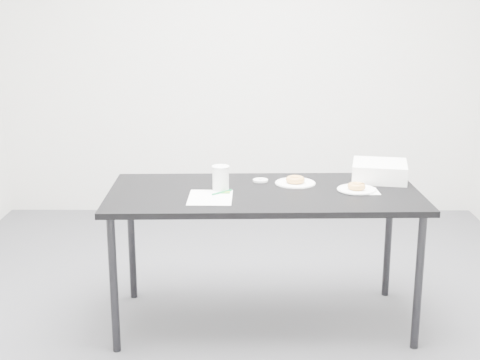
{
  "coord_description": "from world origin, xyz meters",
  "views": [
    {
      "loc": [
        0.03,
        -3.58,
        1.74
      ],
      "look_at": [
        0.01,
        0.02,
        0.79
      ],
      "focal_mm": 50.0,
      "sensor_mm": 36.0,
      "label": 1
    }
  ],
  "objects_px": {
    "plate_far": "(295,183)",
    "bakery_box": "(380,171)",
    "table": "(264,201)",
    "coffee_cup": "(221,178)",
    "scorecard": "(210,197)",
    "donut_near": "(357,186)",
    "donut_far": "(295,180)",
    "pen": "(222,192)",
    "plate_near": "(357,190)"
  },
  "relations": [
    {
      "from": "donut_far",
      "to": "table",
      "type": "bearing_deg",
      "value": -139.8
    },
    {
      "from": "plate_near",
      "to": "plate_far",
      "type": "height_order",
      "value": "plate_near"
    },
    {
      "from": "plate_near",
      "to": "plate_far",
      "type": "xyz_separation_m",
      "value": [
        -0.32,
        0.14,
        -0.0
      ]
    },
    {
      "from": "scorecard",
      "to": "donut_near",
      "type": "relative_size",
      "value": 2.92
    },
    {
      "from": "plate_near",
      "to": "coffee_cup",
      "type": "height_order",
      "value": "coffee_cup"
    },
    {
      "from": "table",
      "to": "scorecard",
      "type": "bearing_deg",
      "value": -156.71
    },
    {
      "from": "scorecard",
      "to": "plate_far",
      "type": "distance_m",
      "value": 0.54
    },
    {
      "from": "scorecard",
      "to": "plate_far",
      "type": "xyz_separation_m",
      "value": [
        0.46,
        0.28,
        0.0
      ]
    },
    {
      "from": "plate_near",
      "to": "plate_far",
      "type": "distance_m",
      "value": 0.35
    },
    {
      "from": "plate_near",
      "to": "coffee_cup",
      "type": "relative_size",
      "value": 1.57
    },
    {
      "from": "donut_near",
      "to": "bakery_box",
      "type": "distance_m",
      "value": 0.29
    },
    {
      "from": "scorecard",
      "to": "bakery_box",
      "type": "height_order",
      "value": "bakery_box"
    },
    {
      "from": "plate_near",
      "to": "donut_near",
      "type": "distance_m",
      "value": 0.02
    },
    {
      "from": "table",
      "to": "scorecard",
      "type": "height_order",
      "value": "scorecard"
    },
    {
      "from": "scorecard",
      "to": "plate_near",
      "type": "xyz_separation_m",
      "value": [
        0.79,
        0.14,
        0.0
      ]
    },
    {
      "from": "pen",
      "to": "plate_near",
      "type": "xyz_separation_m",
      "value": [
        0.73,
        0.06,
        -0.0
      ]
    },
    {
      "from": "plate_near",
      "to": "coffee_cup",
      "type": "distance_m",
      "value": 0.74
    },
    {
      "from": "donut_near",
      "to": "donut_far",
      "type": "height_order",
      "value": "same"
    },
    {
      "from": "donut_near",
      "to": "scorecard",
      "type": "bearing_deg",
      "value": -169.77
    },
    {
      "from": "plate_far",
      "to": "bakery_box",
      "type": "distance_m",
      "value": 0.5
    },
    {
      "from": "scorecard",
      "to": "coffee_cup",
      "type": "relative_size",
      "value": 2.15
    },
    {
      "from": "pen",
      "to": "plate_near",
      "type": "distance_m",
      "value": 0.73
    },
    {
      "from": "table",
      "to": "donut_near",
      "type": "height_order",
      "value": "donut_near"
    },
    {
      "from": "donut_near",
      "to": "plate_far",
      "type": "distance_m",
      "value": 0.35
    },
    {
      "from": "pen",
      "to": "plate_far",
      "type": "relative_size",
      "value": 0.59
    },
    {
      "from": "coffee_cup",
      "to": "bakery_box",
      "type": "relative_size",
      "value": 0.44
    },
    {
      "from": "table",
      "to": "coffee_cup",
      "type": "height_order",
      "value": "coffee_cup"
    },
    {
      "from": "table",
      "to": "scorecard",
      "type": "xyz_separation_m",
      "value": [
        -0.28,
        -0.13,
        0.06
      ]
    },
    {
      "from": "bakery_box",
      "to": "plate_far",
      "type": "bearing_deg",
      "value": -157.88
    },
    {
      "from": "coffee_cup",
      "to": "scorecard",
      "type": "bearing_deg",
      "value": -108.1
    },
    {
      "from": "table",
      "to": "bakery_box",
      "type": "relative_size",
      "value": 5.61
    },
    {
      "from": "plate_near",
      "to": "plate_far",
      "type": "bearing_deg",
      "value": 156.27
    },
    {
      "from": "donut_far",
      "to": "donut_near",
      "type": "bearing_deg",
      "value": -23.73
    },
    {
      "from": "donut_near",
      "to": "plate_near",
      "type": "bearing_deg",
      "value": 90.0
    },
    {
      "from": "scorecard",
      "to": "plate_far",
      "type": "bearing_deg",
      "value": 32.21
    },
    {
      "from": "donut_near",
      "to": "plate_far",
      "type": "height_order",
      "value": "donut_near"
    },
    {
      "from": "plate_near",
      "to": "donut_near",
      "type": "height_order",
      "value": "donut_near"
    },
    {
      "from": "plate_near",
      "to": "bakery_box",
      "type": "xyz_separation_m",
      "value": [
        0.17,
        0.24,
        0.04
      ]
    },
    {
      "from": "table",
      "to": "donut_far",
      "type": "height_order",
      "value": "donut_far"
    },
    {
      "from": "donut_near",
      "to": "donut_far",
      "type": "bearing_deg",
      "value": 156.27
    },
    {
      "from": "plate_near",
      "to": "donut_near",
      "type": "xyz_separation_m",
      "value": [
        0.0,
        -0.0,
        0.02
      ]
    },
    {
      "from": "donut_near",
      "to": "donut_far",
      "type": "distance_m",
      "value": 0.35
    },
    {
      "from": "plate_far",
      "to": "bakery_box",
      "type": "bearing_deg",
      "value": 11.06
    },
    {
      "from": "pen",
      "to": "plate_far",
      "type": "height_order",
      "value": "pen"
    },
    {
      "from": "table",
      "to": "pen",
      "type": "relative_size",
      "value": 12.64
    },
    {
      "from": "pen",
      "to": "plate_far",
      "type": "distance_m",
      "value": 0.45
    },
    {
      "from": "donut_near",
      "to": "bakery_box",
      "type": "height_order",
      "value": "bakery_box"
    },
    {
      "from": "coffee_cup",
      "to": "donut_far",
      "type": "bearing_deg",
      "value": 17.46
    },
    {
      "from": "scorecard",
      "to": "donut_far",
      "type": "distance_m",
      "value": 0.54
    },
    {
      "from": "plate_far",
      "to": "table",
      "type": "bearing_deg",
      "value": -139.8
    }
  ]
}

